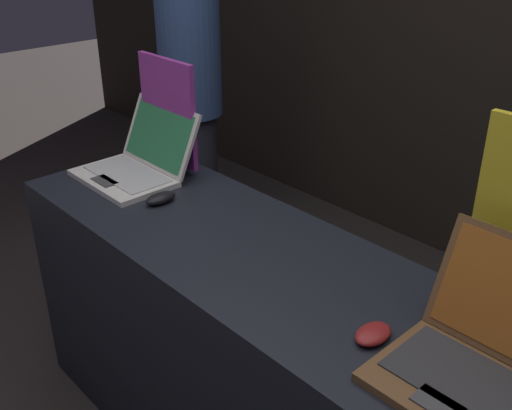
{
  "coord_description": "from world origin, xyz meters",
  "views": [
    {
      "loc": [
        1.09,
        -0.73,
        1.75
      ],
      "look_at": [
        0.01,
        0.28,
        1.01
      ],
      "focal_mm": 42.0,
      "sensor_mm": 36.0,
      "label": 1
    }
  ],
  "objects_px": {
    "mouse_front": "(161,198)",
    "laptop_back": "(480,352)",
    "laptop_front": "(138,161)",
    "mouse_back": "(373,334)",
    "promo_stand_front": "(168,116)",
    "person_bystander": "(192,100)"
  },
  "relations": [
    {
      "from": "promo_stand_front",
      "to": "laptop_back",
      "type": "bearing_deg",
      "value": -8.57
    },
    {
      "from": "laptop_front",
      "to": "laptop_back",
      "type": "xyz_separation_m",
      "value": [
        1.38,
        -0.06,
        0.01
      ]
    },
    {
      "from": "mouse_front",
      "to": "mouse_back",
      "type": "relative_size",
      "value": 1.11
    },
    {
      "from": "mouse_front",
      "to": "mouse_back",
      "type": "bearing_deg",
      "value": -3.2
    },
    {
      "from": "mouse_front",
      "to": "laptop_back",
      "type": "height_order",
      "value": "laptop_back"
    },
    {
      "from": "mouse_back",
      "to": "laptop_front",
      "type": "bearing_deg",
      "value": 173.99
    },
    {
      "from": "mouse_front",
      "to": "person_bystander",
      "type": "bearing_deg",
      "value": 137.48
    },
    {
      "from": "person_bystander",
      "to": "mouse_front",
      "type": "bearing_deg",
      "value": -42.52
    },
    {
      "from": "laptop_front",
      "to": "promo_stand_front",
      "type": "height_order",
      "value": "promo_stand_front"
    },
    {
      "from": "laptop_front",
      "to": "mouse_back",
      "type": "height_order",
      "value": "laptop_front"
    },
    {
      "from": "promo_stand_front",
      "to": "mouse_back",
      "type": "height_order",
      "value": "promo_stand_front"
    },
    {
      "from": "laptop_front",
      "to": "mouse_back",
      "type": "bearing_deg",
      "value": -6.01
    },
    {
      "from": "mouse_front",
      "to": "laptop_back",
      "type": "relative_size",
      "value": 0.31
    },
    {
      "from": "laptop_back",
      "to": "promo_stand_front",
      "type": "bearing_deg",
      "value": 171.43
    },
    {
      "from": "promo_stand_front",
      "to": "mouse_back",
      "type": "xyz_separation_m",
      "value": [
        1.16,
        -0.27,
        -0.18
      ]
    },
    {
      "from": "mouse_front",
      "to": "promo_stand_front",
      "type": "distance_m",
      "value": 0.37
    },
    {
      "from": "laptop_front",
      "to": "mouse_front",
      "type": "bearing_deg",
      "value": -16.35
    },
    {
      "from": "laptop_front",
      "to": "person_bystander",
      "type": "relative_size",
      "value": 0.23
    },
    {
      "from": "mouse_back",
      "to": "promo_stand_front",
      "type": "bearing_deg",
      "value": 166.88
    },
    {
      "from": "mouse_front",
      "to": "mouse_back",
      "type": "xyz_separation_m",
      "value": [
        0.92,
        -0.05,
        -0.0
      ]
    },
    {
      "from": "laptop_back",
      "to": "laptop_front",
      "type": "bearing_deg",
      "value": 177.51
    },
    {
      "from": "laptop_front",
      "to": "mouse_back",
      "type": "relative_size",
      "value": 3.64
    }
  ]
}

